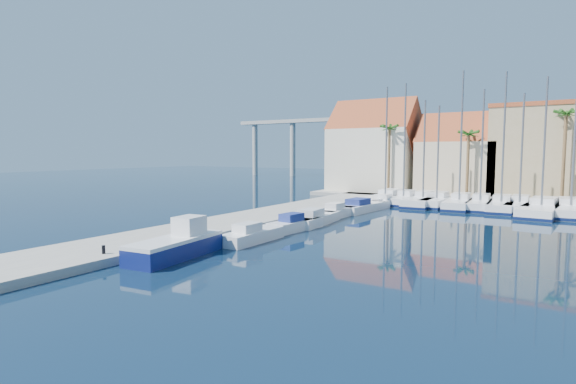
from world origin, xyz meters
name	(u,v)px	position (x,y,z in m)	size (l,w,h in m)	color
ground	(208,278)	(0.00, 0.00, 0.00)	(260.00, 260.00, 0.00)	black
quay_west	(238,222)	(-9.00, 13.50, 0.25)	(6.00, 77.00, 0.50)	gray
shore_north	(526,199)	(10.00, 48.00, 0.25)	(54.00, 16.00, 0.50)	gray
bollard	(104,250)	(-7.12, -0.78, 0.74)	(0.19, 0.19, 0.48)	black
fishing_boat	(178,244)	(-4.63, 2.42, 0.76)	(2.90, 6.71, 2.28)	navy
motorboat_west_0	(251,235)	(-3.55, 8.19, 0.51)	(1.74, 5.35, 1.40)	white
motorboat_west_1	(295,224)	(-3.52, 13.86, 0.51)	(2.23, 5.43, 1.40)	white
motorboat_west_2	(314,218)	(-3.69, 17.24, 0.51)	(2.65, 6.85, 1.40)	white
motorboat_west_3	(337,212)	(-3.96, 22.30, 0.51)	(1.80, 5.33, 1.40)	white
motorboat_west_4	(361,207)	(-3.65, 27.24, 0.51)	(2.93, 7.56, 1.40)	white
motorboat_west_5	(386,202)	(-3.02, 33.01, 0.51)	(1.75, 5.15, 1.40)	white
motorboat_west_6	(395,198)	(-3.69, 37.99, 0.51)	(1.66, 5.19, 1.40)	white
sailboat_0	(387,198)	(-4.11, 36.41, 0.59)	(3.43, 10.73, 13.89)	white
sailboat_1	(405,198)	(-1.93, 36.38, 0.65)	(2.22, 8.29, 14.12)	white
sailboat_2	(424,200)	(0.37, 36.42, 0.57)	(3.20, 10.69, 12.07)	white
sailboat_3	(438,201)	(1.96, 36.33, 0.59)	(2.39, 8.72, 11.38)	white
sailboat_4	(460,202)	(4.47, 35.81, 0.63)	(3.04, 9.53, 14.89)	white
sailboat_5	(480,203)	(6.57, 36.09, 0.61)	(2.87, 8.89, 12.81)	white
sailboat_6	(501,204)	(8.65, 36.04, 0.63)	(2.96, 9.41, 14.42)	white
sailboat_7	(520,205)	(10.35, 36.63, 0.60)	(2.35, 8.81, 12.19)	white
sailboat_8	(542,208)	(12.49, 35.03, 0.57)	(4.07, 12.15, 13.45)	white
sailboat_9	(570,209)	(14.87, 36.02, 0.60)	(3.35, 10.88, 14.48)	white
building_0	(375,150)	(-10.00, 47.00, 6.52)	(12.30, 9.00, 13.50)	beige
building_1	(459,159)	(2.00, 47.00, 5.30)	(10.30, 8.00, 11.00)	beige
building_2	(556,151)	(13.00, 48.00, 6.26)	(14.20, 10.20, 11.50)	tan
palm_0	(389,130)	(-6.00, 42.00, 9.08)	(2.60, 2.60, 10.15)	brown
palm_1	(469,136)	(4.00, 42.00, 8.14)	(2.60, 2.60, 9.15)	brown
palm_2	(566,117)	(14.00, 42.00, 10.02)	(2.60, 2.60, 11.15)	brown
viaduct	(316,136)	(-39.07, 82.00, 10.25)	(48.00, 2.20, 14.45)	#9E9E99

